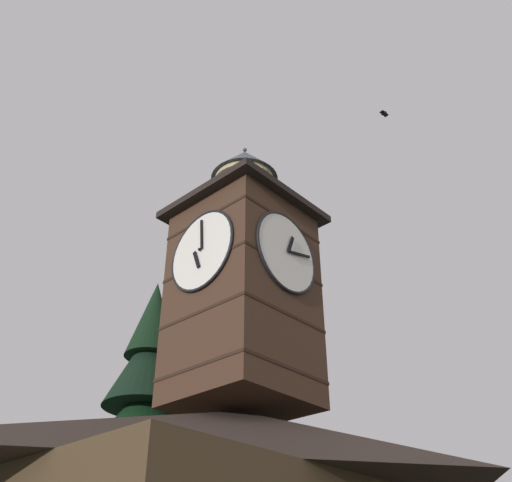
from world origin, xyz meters
The scene contains 4 objects.
clock_tower centered at (-1.02, -1.22, 10.84)m, with size 4.45×4.45×10.19m.
pine_tree_behind centered at (-2.15, -7.41, 5.70)m, with size 7.03×7.03×13.48m.
moon centered at (-13.20, -26.96, 11.03)m, with size 1.40×1.40×1.40m.
flying_bird_high centered at (-6.96, 1.86, 20.80)m, with size 0.47×0.29×0.16m.
Camera 1 is at (11.55, 10.97, 1.34)m, focal length 41.68 mm.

